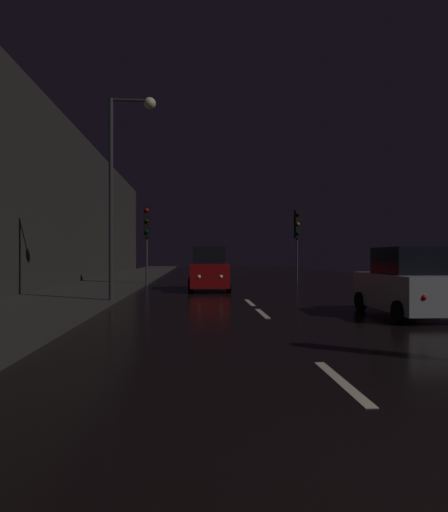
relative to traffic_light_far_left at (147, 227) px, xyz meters
name	(u,v)px	position (x,y,z in m)	size (l,w,h in m)	color
ground	(228,284)	(4.89, 1.23, -3.45)	(26.78, 84.00, 0.02)	black
sidewalk_left	(111,283)	(-2.30, 1.23, -3.36)	(4.40, 84.00, 0.15)	#33302D
building_facade_left	(49,197)	(-4.90, -2.27, 1.41)	(0.80, 63.00, 9.70)	#2D2B28
lane_centerline	(270,320)	(4.89, -14.33, -3.43)	(0.16, 12.68, 0.01)	beige
traffic_light_far_left	(147,227)	(0.00, 0.00, 0.00)	(0.35, 0.48, 4.75)	#38383A
traffic_light_far_right	(297,230)	(9.79, 3.61, 0.10)	(0.37, 0.48, 4.87)	#38383A
streetlamp_overhead	(123,168)	(0.24, -9.98, 1.53)	(1.70, 0.44, 7.55)	#2D2D30
car_approaching_headlights	(209,270)	(3.53, -3.73, -2.42)	(2.04, 4.41, 2.22)	maroon
car_parked_right_near	(406,285)	(8.98, -13.75, -2.52)	(1.84, 3.99, 2.01)	#A5A8AD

